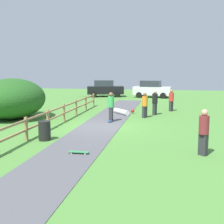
{
  "coord_description": "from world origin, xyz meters",
  "views": [
    {
      "loc": [
        3.68,
        -16.3,
        3.31
      ],
      "look_at": [
        0.87,
        -0.93,
        1.0
      ],
      "focal_mm": 47.69,
      "sensor_mm": 36.0,
      "label": 1
    }
  ],
  "objects_px": {
    "skater_fallen": "(122,112)",
    "parked_car_white": "(152,89)",
    "bystander_red": "(171,99)",
    "skateboard_loose": "(79,152)",
    "parked_car_black": "(105,88)",
    "trash_bin": "(45,131)",
    "bystander_black": "(155,101)",
    "bush_large": "(12,99)",
    "bystander_maroon": "(204,130)",
    "bystander_orange": "(145,104)",
    "skater_riding": "(111,105)"
  },
  "relations": [
    {
      "from": "skater_fallen",
      "to": "bystander_red",
      "type": "distance_m",
      "value": 4.22
    },
    {
      "from": "bush_large",
      "to": "skater_fallen",
      "type": "xyz_separation_m",
      "value": [
        6.87,
        3.06,
        -1.13
      ]
    },
    {
      "from": "trash_bin",
      "to": "bystander_maroon",
      "type": "relative_size",
      "value": 0.5
    },
    {
      "from": "bystander_black",
      "to": "bystander_red",
      "type": "xyz_separation_m",
      "value": [
        1.17,
        2.14,
        -0.06
      ]
    },
    {
      "from": "trash_bin",
      "to": "parked_car_white",
      "type": "height_order",
      "value": "parked_car_white"
    },
    {
      "from": "bystander_black",
      "to": "bystander_orange",
      "type": "xyz_separation_m",
      "value": [
        -0.61,
        -1.33,
        -0.06
      ]
    },
    {
      "from": "bystander_red",
      "to": "parked_car_white",
      "type": "relative_size",
      "value": 0.38
    },
    {
      "from": "skater_riding",
      "to": "skateboard_loose",
      "type": "relative_size",
      "value": 2.27
    },
    {
      "from": "skater_riding",
      "to": "bystander_black",
      "type": "xyz_separation_m",
      "value": [
        2.56,
        3.27,
        -0.05
      ]
    },
    {
      "from": "bystander_red",
      "to": "parked_car_white",
      "type": "height_order",
      "value": "parked_car_white"
    },
    {
      "from": "parked_car_white",
      "to": "parked_car_black",
      "type": "bearing_deg",
      "value": -179.8
    },
    {
      "from": "bystander_red",
      "to": "skateboard_loose",
      "type": "bearing_deg",
      "value": -106.39
    },
    {
      "from": "trash_bin",
      "to": "skater_riding",
      "type": "height_order",
      "value": "skater_riding"
    },
    {
      "from": "bystander_orange",
      "to": "skater_riding",
      "type": "bearing_deg",
      "value": -135.09
    },
    {
      "from": "skater_fallen",
      "to": "bystander_black",
      "type": "xyz_separation_m",
      "value": [
        2.32,
        0.13,
        0.78
      ]
    },
    {
      "from": "bush_large",
      "to": "bystander_orange",
      "type": "xyz_separation_m",
      "value": [
        8.57,
        1.85,
        -0.4
      ]
    },
    {
      "from": "bush_large",
      "to": "parked_car_white",
      "type": "relative_size",
      "value": 1.14
    },
    {
      "from": "skateboard_loose",
      "to": "bystander_maroon",
      "type": "relative_size",
      "value": 0.45
    },
    {
      "from": "skateboard_loose",
      "to": "bystander_orange",
      "type": "xyz_separation_m",
      "value": [
        1.89,
        9.05,
        0.84
      ]
    },
    {
      "from": "skateboard_loose",
      "to": "bystander_red",
      "type": "relative_size",
      "value": 0.48
    },
    {
      "from": "bystander_orange",
      "to": "skateboard_loose",
      "type": "bearing_deg",
      "value": -101.82
    },
    {
      "from": "skater_fallen",
      "to": "bystander_maroon",
      "type": "bearing_deg",
      "value": -64.58
    },
    {
      "from": "trash_bin",
      "to": "bystander_maroon",
      "type": "bearing_deg",
      "value": -9.66
    },
    {
      "from": "parked_car_black",
      "to": "parked_car_white",
      "type": "height_order",
      "value": "same"
    },
    {
      "from": "skateboard_loose",
      "to": "bystander_black",
      "type": "height_order",
      "value": "bystander_black"
    },
    {
      "from": "skateboard_loose",
      "to": "parked_car_white",
      "type": "bearing_deg",
      "value": 85.9
    },
    {
      "from": "parked_car_black",
      "to": "parked_car_white",
      "type": "bearing_deg",
      "value": 0.2
    },
    {
      "from": "bystander_orange",
      "to": "skater_fallen",
      "type": "bearing_deg",
      "value": 144.64
    },
    {
      "from": "skater_riding",
      "to": "parked_car_black",
      "type": "xyz_separation_m",
      "value": [
        -3.73,
        16.15,
        -0.08
      ]
    },
    {
      "from": "trash_bin",
      "to": "parked_car_black",
      "type": "relative_size",
      "value": 0.2
    },
    {
      "from": "bystander_orange",
      "to": "trash_bin",
      "type": "bearing_deg",
      "value": -119.77
    },
    {
      "from": "bystander_black",
      "to": "skater_riding",
      "type": "bearing_deg",
      "value": -128.03
    },
    {
      "from": "bystander_red",
      "to": "parked_car_white",
      "type": "distance_m",
      "value": 10.95
    },
    {
      "from": "trash_bin",
      "to": "skateboard_loose",
      "type": "bearing_deg",
      "value": -40.74
    },
    {
      "from": "skater_fallen",
      "to": "parked_car_white",
      "type": "bearing_deg",
      "value": 83.53
    },
    {
      "from": "trash_bin",
      "to": "parked_car_black",
      "type": "distance_m",
      "value": 21.43
    },
    {
      "from": "trash_bin",
      "to": "bystander_black",
      "type": "bearing_deg",
      "value": 60.99
    },
    {
      "from": "parked_car_black",
      "to": "parked_car_white",
      "type": "xyz_separation_m",
      "value": [
        5.45,
        0.02,
        0.0
      ]
    },
    {
      "from": "skater_fallen",
      "to": "parked_car_black",
      "type": "relative_size",
      "value": 0.35
    },
    {
      "from": "skateboard_loose",
      "to": "parked_car_black",
      "type": "distance_m",
      "value": 23.58
    },
    {
      "from": "skater_fallen",
      "to": "skateboard_loose",
      "type": "distance_m",
      "value": 10.26
    },
    {
      "from": "skateboard_loose",
      "to": "bystander_red",
      "type": "xyz_separation_m",
      "value": [
        3.68,
        12.52,
        0.83
      ]
    },
    {
      "from": "skater_fallen",
      "to": "bystander_black",
      "type": "distance_m",
      "value": 2.45
    },
    {
      "from": "skater_fallen",
      "to": "bystander_black",
      "type": "relative_size",
      "value": 0.87
    },
    {
      "from": "bystander_red",
      "to": "bystander_black",
      "type": "bearing_deg",
      "value": -118.77
    },
    {
      "from": "trash_bin",
      "to": "bystander_red",
      "type": "height_order",
      "value": "bystander_red"
    },
    {
      "from": "bystander_black",
      "to": "parked_car_black",
      "type": "distance_m",
      "value": 14.33
    },
    {
      "from": "trash_bin",
      "to": "bystander_orange",
      "type": "height_order",
      "value": "bystander_orange"
    },
    {
      "from": "bush_large",
      "to": "skater_fallen",
      "type": "relative_size",
      "value": 3.21
    },
    {
      "from": "skater_riding",
      "to": "bystander_black",
      "type": "relative_size",
      "value": 1.02
    }
  ]
}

